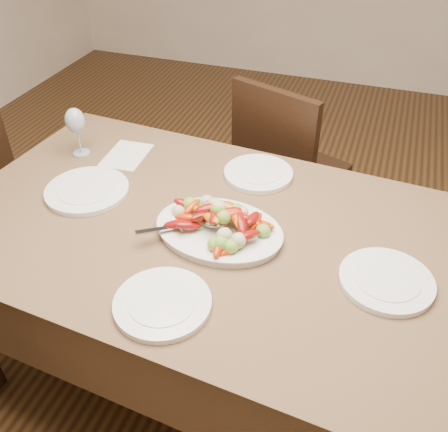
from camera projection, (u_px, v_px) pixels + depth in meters
The scene contains 12 objects.
floor at pixel (234, 335), 2.21m from camera, with size 6.00×6.00×0.00m, color #402813.
dining_table at pixel (224, 311), 1.82m from camera, with size 1.84×1.04×0.76m, color brown.
chair_far at pixel (292, 170), 2.40m from camera, with size 0.42×0.42×0.95m, color black, non-canonical shape.
serving_platter at pixel (219, 232), 1.57m from camera, with size 0.40×0.30×0.02m, color white.
roasted_vegetables at pixel (219, 217), 1.53m from camera, with size 0.33×0.22×0.09m, color maroon, non-canonical shape.
serving_spoon at pixel (195, 224), 1.54m from camera, with size 0.28×0.06×0.03m, color #9EA0A8, non-canonical shape.
plate_left at pixel (87, 191), 1.75m from camera, with size 0.29×0.29×0.02m, color white.
plate_right at pixel (386, 281), 1.40m from camera, with size 0.26×0.26×0.02m, color white.
plate_far at pixel (258, 174), 1.84m from camera, with size 0.25×0.25×0.02m, color white.
plate_near at pixel (163, 304), 1.33m from camera, with size 0.26×0.26×0.02m, color white.
wine_glass at pixel (77, 130), 1.91m from camera, with size 0.08×0.08×0.20m, color #8C99A5, non-canonical shape.
menu_card at pixel (126, 155), 1.96m from camera, with size 0.15×0.21×0.00m, color silver.
Camera 1 is at (0.43, -1.36, 1.77)m, focal length 40.00 mm.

